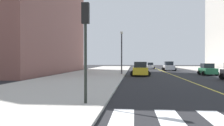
{
  "coord_description": "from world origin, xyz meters",
  "views": [
    {
      "loc": [
        -5.84,
        -4.61,
        2.22
      ],
      "look_at": [
        -8.88,
        27.28,
        1.87
      ],
      "focal_mm": 37.59,
      "sensor_mm": 36.0,
      "label": 1
    }
  ],
  "objects_px": {
    "traffic_light_far_corner": "(86,33)",
    "street_lamp": "(122,48)",
    "car_green_third": "(208,70)",
    "car_silver_sixth": "(169,66)",
    "car_yellow_fourth": "(140,69)",
    "car_white_second": "(150,66)"
  },
  "relations": [
    {
      "from": "traffic_light_far_corner",
      "to": "street_lamp",
      "type": "height_order",
      "value": "street_lamp"
    },
    {
      "from": "car_green_third",
      "to": "street_lamp",
      "type": "xyz_separation_m",
      "value": [
        -12.98,
        -0.87,
        3.24
      ]
    },
    {
      "from": "traffic_light_far_corner",
      "to": "car_silver_sixth",
      "type": "bearing_deg",
      "value": 76.37
    },
    {
      "from": "car_yellow_fourth",
      "to": "car_silver_sixth",
      "type": "bearing_deg",
      "value": 70.34
    },
    {
      "from": "traffic_light_far_corner",
      "to": "street_lamp",
      "type": "bearing_deg",
      "value": 89.01
    },
    {
      "from": "car_green_third",
      "to": "car_yellow_fourth",
      "type": "relative_size",
      "value": 0.87
    },
    {
      "from": "car_yellow_fourth",
      "to": "traffic_light_far_corner",
      "type": "height_order",
      "value": "traffic_light_far_corner"
    },
    {
      "from": "car_white_second",
      "to": "car_silver_sixth",
      "type": "distance_m",
      "value": 10.9
    },
    {
      "from": "car_white_second",
      "to": "car_yellow_fourth",
      "type": "bearing_deg",
      "value": -95.75
    },
    {
      "from": "car_green_third",
      "to": "street_lamp",
      "type": "relative_size",
      "value": 0.61
    },
    {
      "from": "car_white_second",
      "to": "car_silver_sixth",
      "type": "relative_size",
      "value": 0.84
    },
    {
      "from": "car_white_second",
      "to": "street_lamp",
      "type": "relative_size",
      "value": 0.58
    },
    {
      "from": "car_silver_sixth",
      "to": "street_lamp",
      "type": "bearing_deg",
      "value": 59.8
    },
    {
      "from": "traffic_light_far_corner",
      "to": "car_green_third",
      "type": "bearing_deg",
      "value": 62.24
    },
    {
      "from": "traffic_light_far_corner",
      "to": "street_lamp",
      "type": "xyz_separation_m",
      "value": [
        0.42,
        24.61,
        0.51
      ]
    },
    {
      "from": "car_white_second",
      "to": "street_lamp",
      "type": "xyz_separation_m",
      "value": [
        -6.08,
        -26.09,
        3.29
      ]
    },
    {
      "from": "car_silver_sixth",
      "to": "car_yellow_fourth",
      "type": "bearing_deg",
      "value": 70.27
    },
    {
      "from": "car_silver_sixth",
      "to": "traffic_light_far_corner",
      "type": "bearing_deg",
      "value": 76.95
    },
    {
      "from": "car_green_third",
      "to": "car_silver_sixth",
      "type": "distance_m",
      "value": 15.27
    },
    {
      "from": "street_lamp",
      "to": "traffic_light_far_corner",
      "type": "bearing_deg",
      "value": -90.99
    },
    {
      "from": "street_lamp",
      "to": "car_silver_sixth",
      "type": "bearing_deg",
      "value": 59.22
    },
    {
      "from": "car_green_third",
      "to": "car_yellow_fourth",
      "type": "bearing_deg",
      "value": 15.86
    }
  ]
}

